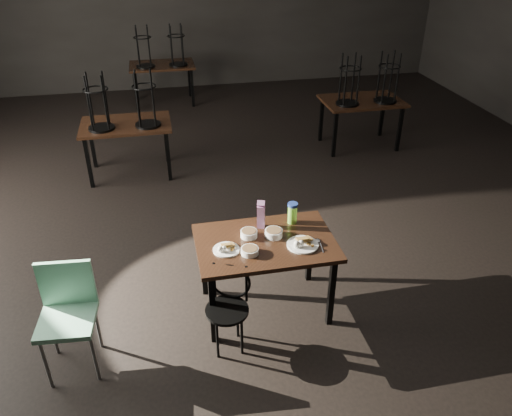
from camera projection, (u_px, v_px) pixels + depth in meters
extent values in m
plane|color=black|center=(266.00, 238.00, 5.69)|extent=(12.00, 12.00, 0.00)
cube|color=black|center=(200.00, 6.00, 9.93)|extent=(10.00, 0.04, 3.20)
cube|color=black|center=(265.00, 243.00, 4.32)|extent=(1.20, 0.80, 0.04)
cube|color=black|center=(213.00, 309.00, 4.15)|extent=(0.05, 0.05, 0.71)
cube|color=black|center=(331.00, 292.00, 4.33)|extent=(0.05, 0.05, 0.71)
cube|color=black|center=(204.00, 263.00, 4.69)|extent=(0.05, 0.05, 0.71)
cube|color=black|center=(310.00, 250.00, 4.87)|extent=(0.05, 0.05, 0.71)
cylinder|color=white|center=(226.00, 250.00, 4.18)|extent=(0.23, 0.23, 0.01)
cube|color=olive|center=(226.00, 242.00, 4.19)|extent=(0.08, 0.08, 0.04)
cube|color=olive|center=(229.00, 242.00, 4.20)|extent=(0.09, 0.09, 0.03)
ellipsoid|color=white|center=(220.00, 249.00, 4.13)|extent=(0.04, 0.04, 0.05)
ellipsoid|color=white|center=(224.00, 249.00, 4.14)|extent=(0.04, 0.04, 0.05)
cylinder|color=white|center=(303.00, 245.00, 4.24)|extent=(0.27, 0.27, 0.02)
cube|color=olive|center=(302.00, 236.00, 4.25)|extent=(0.10, 0.10, 0.05)
cube|color=olive|center=(306.00, 236.00, 4.26)|extent=(0.11, 0.11, 0.03)
ellipsoid|color=white|center=(297.00, 244.00, 4.18)|extent=(0.05, 0.05, 0.07)
ellipsoid|color=white|center=(301.00, 244.00, 4.19)|extent=(0.05, 0.05, 0.07)
cylinder|color=white|center=(249.00, 234.00, 4.35)|extent=(0.15, 0.15, 0.06)
cylinder|color=brown|center=(249.00, 232.00, 4.34)|extent=(0.13, 0.13, 0.01)
cylinder|color=white|center=(274.00, 233.00, 4.36)|extent=(0.16, 0.16, 0.06)
cylinder|color=brown|center=(274.00, 231.00, 4.34)|extent=(0.13, 0.13, 0.01)
cylinder|color=white|center=(250.00, 251.00, 4.14)|extent=(0.15, 0.15, 0.05)
cylinder|color=brown|center=(250.00, 249.00, 4.13)|extent=(0.13, 0.13, 0.01)
cube|color=#8B1976|center=(261.00, 216.00, 4.45)|extent=(0.08, 0.08, 0.22)
cube|color=#8B1976|center=(261.00, 204.00, 4.38)|extent=(0.08, 0.08, 0.07)
cylinder|color=#94EE46|center=(292.00, 214.00, 4.52)|extent=(0.09, 0.09, 0.18)
cylinder|color=navy|center=(293.00, 205.00, 4.47)|extent=(0.09, 0.09, 0.03)
ellipsoid|color=silver|center=(318.00, 240.00, 4.31)|extent=(0.05, 0.07, 0.01)
cube|color=silver|center=(322.00, 248.00, 4.22)|extent=(0.03, 0.14, 0.00)
cylinder|color=black|center=(227.00, 310.00, 4.06)|extent=(0.36, 0.36, 0.03)
torus|color=black|center=(230.00, 281.00, 4.10)|extent=(0.33, 0.15, 0.35)
cylinder|color=black|center=(238.00, 319.00, 4.26)|extent=(0.02, 0.02, 0.40)
cylinder|color=black|center=(214.00, 322.00, 4.23)|extent=(0.02, 0.02, 0.40)
cylinder|color=black|center=(217.00, 339.00, 4.06)|extent=(0.02, 0.02, 0.40)
cylinder|color=black|center=(242.00, 335.00, 4.09)|extent=(0.02, 0.02, 0.40)
cube|color=#7FC6A2|center=(67.00, 321.00, 3.83)|extent=(0.46, 0.46, 0.04)
cube|color=#7FC6A2|center=(67.00, 283.00, 3.88)|extent=(0.42, 0.07, 0.40)
cylinder|color=slate|center=(46.00, 364.00, 3.77)|extent=(0.03, 0.03, 0.49)
cylinder|color=slate|center=(95.00, 357.00, 3.84)|extent=(0.03, 0.03, 0.49)
cylinder|color=slate|center=(53.00, 331.00, 4.07)|extent=(0.03, 0.03, 0.49)
cylinder|color=slate|center=(98.00, 325.00, 4.14)|extent=(0.03, 0.03, 0.49)
cube|color=black|center=(126.00, 125.00, 6.74)|extent=(1.20, 0.80, 0.04)
cube|color=black|center=(89.00, 163.00, 6.57)|extent=(0.05, 0.05, 0.71)
cube|color=black|center=(168.00, 156.00, 6.75)|extent=(0.05, 0.05, 0.71)
cube|color=black|center=(92.00, 144.00, 7.10)|extent=(0.05, 0.05, 0.71)
cube|color=black|center=(166.00, 138.00, 7.29)|extent=(0.05, 0.05, 0.71)
cylinder|color=black|center=(102.00, 128.00, 6.54)|extent=(0.34, 0.34, 0.03)
torus|color=black|center=(95.00, 91.00, 6.28)|extent=(0.32, 0.32, 0.02)
cylinder|color=black|center=(106.00, 98.00, 6.45)|extent=(0.03, 0.03, 0.70)
cylinder|color=black|center=(90.00, 99.00, 6.42)|extent=(0.03, 0.03, 0.70)
cylinder|color=black|center=(89.00, 104.00, 6.25)|extent=(0.03, 0.03, 0.70)
cylinder|color=black|center=(105.00, 103.00, 6.29)|extent=(0.03, 0.03, 0.70)
cylinder|color=black|center=(148.00, 124.00, 6.64)|extent=(0.34, 0.34, 0.03)
torus|color=black|center=(144.00, 88.00, 6.39)|extent=(0.32, 0.32, 0.02)
cylinder|color=black|center=(153.00, 95.00, 6.56)|extent=(0.03, 0.03, 0.70)
cylinder|color=black|center=(137.00, 96.00, 6.52)|extent=(0.03, 0.03, 0.70)
cylinder|color=black|center=(137.00, 101.00, 6.36)|extent=(0.03, 0.03, 0.70)
cylinder|color=black|center=(153.00, 100.00, 6.39)|extent=(0.03, 0.03, 0.70)
cube|color=black|center=(362.00, 101.00, 7.58)|extent=(1.20, 0.80, 0.04)
cube|color=black|center=(335.00, 135.00, 7.41)|extent=(0.05, 0.05, 0.71)
cube|color=black|center=(400.00, 129.00, 7.60)|extent=(0.05, 0.05, 0.71)
cube|color=black|center=(321.00, 120.00, 7.95)|extent=(0.05, 0.05, 0.71)
cube|color=black|center=(382.00, 115.00, 8.14)|extent=(0.05, 0.05, 0.71)
cylinder|color=black|center=(347.00, 103.00, 7.39)|extent=(0.34, 0.34, 0.03)
torus|color=black|center=(350.00, 70.00, 7.13)|extent=(0.32, 0.32, 0.02)
cylinder|color=black|center=(354.00, 77.00, 7.30)|extent=(0.03, 0.03, 0.70)
cylinder|color=black|center=(341.00, 77.00, 7.27)|extent=(0.03, 0.03, 0.70)
cylinder|color=black|center=(346.00, 81.00, 7.10)|extent=(0.03, 0.03, 0.70)
cylinder|color=black|center=(359.00, 80.00, 7.14)|extent=(0.03, 0.03, 0.70)
cylinder|color=black|center=(385.00, 101.00, 7.49)|extent=(0.34, 0.34, 0.03)
torus|color=black|center=(390.00, 67.00, 7.24)|extent=(0.32, 0.32, 0.02)
cylinder|color=black|center=(392.00, 74.00, 7.41)|extent=(0.03, 0.03, 0.70)
cylinder|color=black|center=(379.00, 75.00, 7.37)|extent=(0.03, 0.03, 0.70)
cylinder|color=black|center=(385.00, 79.00, 7.21)|extent=(0.03, 0.03, 0.70)
cylinder|color=black|center=(398.00, 78.00, 7.24)|extent=(0.03, 0.03, 0.70)
cube|color=black|center=(162.00, 65.00, 9.38)|extent=(1.20, 0.80, 0.04)
cube|color=black|center=(136.00, 92.00, 9.21)|extent=(0.05, 0.05, 0.71)
cube|color=black|center=(192.00, 88.00, 9.39)|extent=(0.05, 0.05, 0.71)
cube|color=black|center=(136.00, 82.00, 9.74)|extent=(0.05, 0.05, 0.71)
cube|color=black|center=(189.00, 79.00, 9.93)|extent=(0.05, 0.05, 0.71)
cylinder|color=black|center=(145.00, 66.00, 9.18)|extent=(0.34, 0.34, 0.03)
torus|color=black|center=(142.00, 38.00, 8.92)|extent=(0.32, 0.32, 0.02)
cylinder|color=black|center=(149.00, 44.00, 9.09)|extent=(0.03, 0.03, 0.70)
cylinder|color=black|center=(138.00, 45.00, 9.06)|extent=(0.03, 0.03, 0.70)
cylinder|color=black|center=(138.00, 47.00, 8.89)|extent=(0.03, 0.03, 0.70)
cylinder|color=black|center=(149.00, 47.00, 8.93)|extent=(0.03, 0.03, 0.70)
cylinder|color=black|center=(178.00, 65.00, 9.28)|extent=(0.34, 0.34, 0.03)
torus|color=black|center=(176.00, 37.00, 9.03)|extent=(0.32, 0.32, 0.02)
cylinder|color=black|center=(182.00, 43.00, 9.20)|extent=(0.03, 0.03, 0.70)
cylinder|color=black|center=(171.00, 43.00, 9.16)|extent=(0.03, 0.03, 0.70)
cylinder|color=black|center=(172.00, 46.00, 9.00)|extent=(0.03, 0.03, 0.70)
cylinder|color=black|center=(183.00, 45.00, 9.03)|extent=(0.03, 0.03, 0.70)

